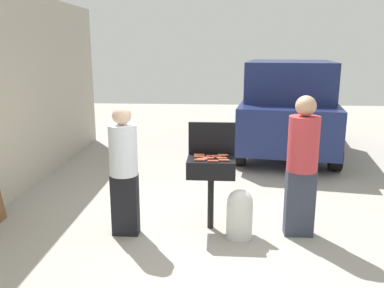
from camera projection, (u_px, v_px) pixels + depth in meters
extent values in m
plane|color=#9E998E|center=(206.00, 229.00, 5.16)|extent=(24.00, 24.00, 0.00)
cube|color=#B2A893|center=(2.00, 96.00, 5.97)|extent=(0.24, 8.00, 3.19)
cylinder|color=black|center=(211.00, 202.00, 5.13)|extent=(0.08, 0.08, 0.72)
cube|color=black|center=(211.00, 167.00, 5.02)|extent=(0.60, 0.44, 0.22)
cube|color=black|center=(212.00, 138.00, 5.16)|extent=(0.60, 0.05, 0.42)
cylinder|color=#C6593D|center=(199.00, 157.00, 5.03)|extent=(0.13, 0.03, 0.03)
cylinder|color=#AD4228|center=(217.00, 157.00, 5.00)|extent=(0.13, 0.04, 0.03)
cylinder|color=#C6593D|center=(221.00, 156.00, 5.07)|extent=(0.13, 0.03, 0.03)
cylinder|color=#AD4228|center=(199.00, 155.00, 5.13)|extent=(0.13, 0.03, 0.03)
cylinder|color=#B74C33|center=(209.00, 158.00, 4.96)|extent=(0.13, 0.03, 0.03)
cylinder|color=#B74C33|center=(222.00, 158.00, 4.96)|extent=(0.13, 0.03, 0.03)
cylinder|color=#C6593D|center=(202.00, 159.00, 4.92)|extent=(0.13, 0.04, 0.03)
cylinder|color=#C6593D|center=(205.00, 157.00, 5.00)|extent=(0.13, 0.03, 0.03)
cylinder|color=#B74C33|center=(200.00, 160.00, 4.88)|extent=(0.13, 0.03, 0.03)
cylinder|color=#C6593D|center=(213.00, 161.00, 4.84)|extent=(0.13, 0.03, 0.03)
cylinder|color=#B74C33|center=(200.00, 156.00, 5.09)|extent=(0.13, 0.03, 0.03)
cylinder|color=#C6593D|center=(224.00, 160.00, 4.87)|extent=(0.13, 0.03, 0.03)
cylinder|color=#B74C33|center=(223.00, 155.00, 5.12)|extent=(0.13, 0.04, 0.03)
cylinder|color=#B74C33|center=(211.00, 156.00, 5.06)|extent=(0.13, 0.04, 0.03)
cylinder|color=silver|center=(239.00, 220.00, 4.90)|extent=(0.32, 0.32, 0.46)
sphere|color=silver|center=(240.00, 202.00, 4.85)|extent=(0.31, 0.31, 0.31)
cube|color=black|center=(125.00, 205.00, 4.96)|extent=(0.32, 0.18, 0.78)
cylinder|color=silver|center=(123.00, 150.00, 4.80)|extent=(0.34, 0.34, 0.62)
sphere|color=beige|center=(122.00, 115.00, 4.70)|extent=(0.23, 0.23, 0.23)
cube|color=#333847|center=(299.00, 203.00, 4.93)|extent=(0.35, 0.19, 0.84)
cylinder|color=#B23338|center=(303.00, 144.00, 4.76)|extent=(0.37, 0.37, 0.66)
sphere|color=tan|center=(306.00, 106.00, 4.65)|extent=(0.24, 0.24, 0.24)
cube|color=navy|center=(287.00, 116.00, 9.15)|extent=(2.53, 4.63, 0.90)
cube|color=navy|center=(290.00, 80.00, 8.76)|extent=(2.13, 2.83, 0.80)
cylinder|color=black|center=(335.00, 154.00, 7.60)|extent=(0.31, 0.67, 0.64)
cylinder|color=black|center=(241.00, 149.00, 7.98)|extent=(0.31, 0.67, 0.64)
cylinder|color=black|center=(321.00, 125.00, 10.52)|extent=(0.31, 0.67, 0.64)
cylinder|color=black|center=(252.00, 122.00, 10.90)|extent=(0.31, 0.67, 0.64)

